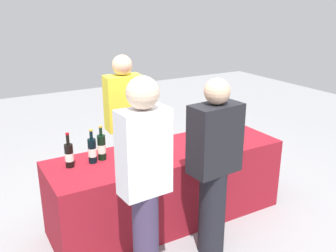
# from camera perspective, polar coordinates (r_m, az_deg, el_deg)

# --- Properties ---
(ground_plane) EXTENTS (12.00, 12.00, 0.00)m
(ground_plane) POSITION_cam_1_polar(r_m,az_deg,el_deg) (3.94, 0.00, -13.69)
(ground_plane) COLOR gray
(tasting_table) EXTENTS (2.29, 0.73, 0.74)m
(tasting_table) POSITION_cam_1_polar(r_m,az_deg,el_deg) (3.76, 0.00, -8.95)
(tasting_table) COLOR maroon
(tasting_table) RESTS_ON ground_plane
(wine_bottle_0) EXTENTS (0.07, 0.07, 0.31)m
(wine_bottle_0) POSITION_cam_1_polar(r_m,az_deg,el_deg) (3.34, -14.76, -4.28)
(wine_bottle_0) COLOR black
(wine_bottle_0) RESTS_ON tasting_table
(wine_bottle_1) EXTENTS (0.07, 0.07, 0.31)m
(wine_bottle_1) POSITION_cam_1_polar(r_m,az_deg,el_deg) (3.38, -11.42, -3.66)
(wine_bottle_1) COLOR black
(wine_bottle_1) RESTS_ON tasting_table
(wine_bottle_2) EXTENTS (0.07, 0.07, 0.32)m
(wine_bottle_2) POSITION_cam_1_polar(r_m,az_deg,el_deg) (3.43, -10.03, -3.16)
(wine_bottle_2) COLOR black
(wine_bottle_2) RESTS_ON tasting_table
(wine_bottle_3) EXTENTS (0.07, 0.07, 0.34)m
(wine_bottle_3) POSITION_cam_1_polar(r_m,az_deg,el_deg) (3.55, -5.52, -2.05)
(wine_bottle_3) COLOR black
(wine_bottle_3) RESTS_ON tasting_table
(wine_bottle_4) EXTENTS (0.08, 0.08, 0.33)m
(wine_bottle_4) POSITION_cam_1_polar(r_m,az_deg,el_deg) (3.87, 4.80, -0.31)
(wine_bottle_4) COLOR black
(wine_bottle_4) RESTS_ON tasting_table
(wine_bottle_5) EXTENTS (0.08, 0.08, 0.31)m
(wine_bottle_5) POSITION_cam_1_polar(r_m,az_deg,el_deg) (3.95, 5.60, -0.08)
(wine_bottle_5) COLOR black
(wine_bottle_5) RESTS_ON tasting_table
(wine_bottle_6) EXTENTS (0.07, 0.07, 0.32)m
(wine_bottle_6) POSITION_cam_1_polar(r_m,az_deg,el_deg) (4.09, 9.03, 0.51)
(wine_bottle_6) COLOR black
(wine_bottle_6) RESTS_ON tasting_table
(wine_glass_0) EXTENTS (0.07, 0.07, 0.14)m
(wine_glass_0) POSITION_cam_1_polar(r_m,az_deg,el_deg) (3.32, -3.13, -4.03)
(wine_glass_0) COLOR silver
(wine_glass_0) RESTS_ON tasting_table
(wine_glass_1) EXTENTS (0.06, 0.06, 0.13)m
(wine_glass_1) POSITION_cam_1_polar(r_m,az_deg,el_deg) (3.38, -0.18, -3.70)
(wine_glass_1) COLOR silver
(wine_glass_1) RESTS_ON tasting_table
(wine_glass_2) EXTENTS (0.07, 0.07, 0.14)m
(wine_glass_2) POSITION_cam_1_polar(r_m,az_deg,el_deg) (3.54, 3.91, -2.61)
(wine_glass_2) COLOR silver
(wine_glass_2) RESTS_ON tasting_table
(wine_glass_3) EXTENTS (0.07, 0.07, 0.14)m
(wine_glass_3) POSITION_cam_1_polar(r_m,az_deg,el_deg) (3.65, 4.88, -1.80)
(wine_glass_3) COLOR silver
(wine_glass_3) RESTS_ON tasting_table
(wine_glass_4) EXTENTS (0.07, 0.07, 0.13)m
(wine_glass_4) POSITION_cam_1_polar(r_m,az_deg,el_deg) (3.75, 8.12, -1.53)
(wine_glass_4) COLOR silver
(wine_glass_4) RESTS_ON tasting_table
(wine_glass_5) EXTENTS (0.08, 0.08, 0.15)m
(wine_glass_5) POSITION_cam_1_polar(r_m,az_deg,el_deg) (3.77, 10.15, -1.23)
(wine_glass_5) COLOR silver
(wine_glass_5) RESTS_ON tasting_table
(server_pouring) EXTENTS (0.39, 0.23, 1.58)m
(server_pouring) POSITION_cam_1_polar(r_m,az_deg,el_deg) (4.06, -6.64, 0.56)
(server_pouring) COLOR #3F3351
(server_pouring) RESTS_ON ground_plane
(guest_0) EXTENTS (0.36, 0.22, 1.65)m
(guest_0) POSITION_cam_1_polar(r_m,az_deg,el_deg) (2.65, -3.58, -8.20)
(guest_0) COLOR #3F3351
(guest_0) RESTS_ON ground_plane
(guest_1) EXTENTS (0.44, 0.27, 1.54)m
(guest_1) POSITION_cam_1_polar(r_m,az_deg,el_deg) (3.12, 6.98, -5.82)
(guest_1) COLOR black
(guest_1) RESTS_ON ground_plane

